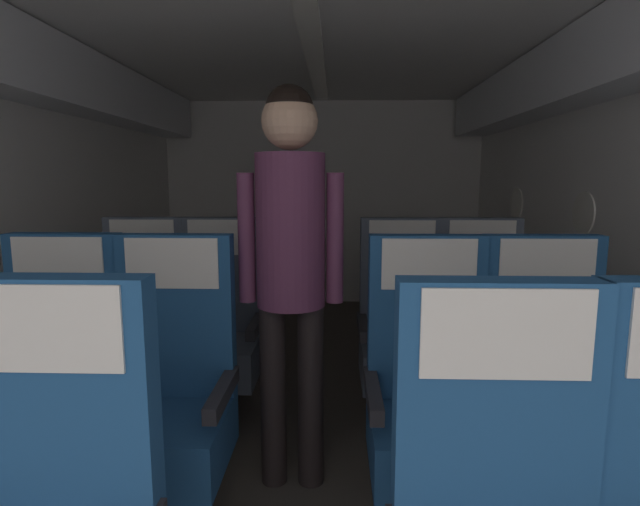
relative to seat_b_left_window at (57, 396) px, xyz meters
The scene contains 11 objects.
ground 1.23m from the seat_b_left_window, 32.68° to the left, with size 3.53×5.93×0.02m, color #3D3833.
fuselage_shell 1.70m from the seat_b_left_window, 42.46° to the left, with size 3.41×5.58×2.16m.
seat_b_left_window is the anchor object (origin of this frame).
seat_b_left_aisle 0.47m from the seat_b_left_window, ahead, with size 0.49×0.47×1.09m.
seat_b_right_aisle 1.93m from the seat_b_left_window, ahead, with size 0.49×0.47×1.09m.
seat_b_right_window 1.47m from the seat_b_left_window, ahead, with size 0.49×0.47×1.09m.
seat_c_left_window 0.85m from the seat_b_left_window, 89.52° to the left, with size 0.49×0.47×1.09m.
seat_c_left_aisle 0.96m from the seat_b_left_window, 62.06° to the left, with size 0.49×0.47×1.09m.
seat_c_right_aisle 2.11m from the seat_b_left_window, 24.12° to the left, with size 0.49×0.47×1.09m.
seat_c_right_window 1.70m from the seat_b_left_window, 29.74° to the left, with size 0.49×0.47×1.09m.
flight_attendant 1.11m from the seat_b_left_window, 10.06° to the left, with size 0.43×0.28×1.67m.
Camera 1 is at (0.15, 0.32, 1.31)m, focal length 27.78 mm.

